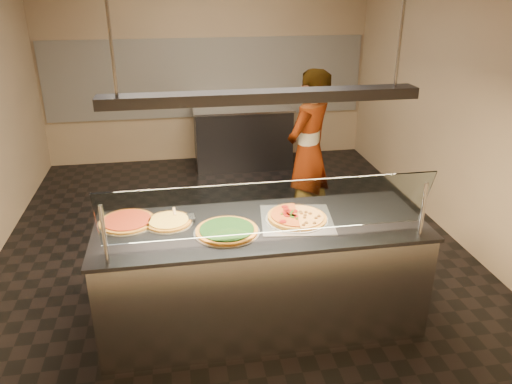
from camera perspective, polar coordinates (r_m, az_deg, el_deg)
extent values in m
cube|color=black|center=(5.56, -2.68, -6.25)|extent=(5.00, 6.00, 0.02)
cube|color=tan|center=(7.93, -5.69, 14.30)|extent=(5.00, 0.02, 3.00)
cube|color=tan|center=(2.24, 6.37, -10.12)|extent=(5.00, 0.02, 3.00)
cube|color=tan|center=(5.83, 22.67, 9.37)|extent=(0.02, 6.00, 3.00)
cube|color=silver|center=(7.93, -5.62, 12.84)|extent=(4.90, 0.02, 1.20)
cube|color=#B7B7BC|center=(4.20, 0.59, -9.56)|extent=(2.58, 0.90, 0.90)
cube|color=#2F2F33|center=(3.97, 0.61, -3.91)|extent=(2.62, 0.94, 0.03)
cylinder|color=#B7B7BC|center=(3.49, -16.96, -4.71)|extent=(0.03, 0.03, 0.44)
cylinder|color=#B7B7BC|center=(3.88, 18.54, -2.00)|extent=(0.03, 0.03, 0.44)
cube|color=white|center=(3.53, 1.61, -1.85)|extent=(2.38, 0.18, 0.47)
cube|color=silver|center=(4.04, 4.67, -3.14)|extent=(0.64, 0.64, 0.01)
cylinder|color=silver|center=(4.04, 4.67, -3.05)|extent=(0.50, 0.50, 0.01)
cylinder|color=#650C08|center=(4.07, 4.38, -2.12)|extent=(0.06, 0.06, 0.01)
cylinder|color=#650C08|center=(4.14, 3.31, -1.63)|extent=(0.06, 0.06, 0.01)
cylinder|color=#650C08|center=(4.09, 3.48, -1.98)|extent=(0.06, 0.06, 0.01)
cylinder|color=#650C08|center=(4.05, 3.69, -2.21)|extent=(0.06, 0.06, 0.01)
cylinder|color=#650C08|center=(4.03, 3.29, -2.38)|extent=(0.06, 0.06, 0.01)
cylinder|color=#650C08|center=(4.01, 3.92, -2.48)|extent=(0.06, 0.06, 0.01)
cylinder|color=#650C08|center=(3.99, 3.59, -2.62)|extent=(0.06, 0.06, 0.01)
cylinder|color=#650C08|center=(3.99, 4.22, -2.63)|extent=(0.06, 0.06, 0.01)
cylinder|color=#650C08|center=(3.89, 3.08, -3.33)|extent=(0.06, 0.06, 0.01)
cylinder|color=#650C08|center=(3.98, 4.45, -2.73)|extent=(0.06, 0.06, 0.01)
cube|color=#19590F|center=(4.07, 4.27, -2.05)|extent=(0.02, 0.02, 0.01)
cube|color=#19590F|center=(4.05, 4.16, -2.21)|extent=(0.02, 0.02, 0.01)
cube|color=#19590F|center=(4.03, 4.02, -2.32)|extent=(0.02, 0.02, 0.01)
cube|color=#19590F|center=(4.01, 2.96, -2.45)|extent=(0.02, 0.02, 0.01)
cube|color=#19590F|center=(4.01, 3.97, -2.50)|extent=(0.02, 0.02, 0.01)
cube|color=#19590F|center=(3.97, 4.01, -2.76)|extent=(0.02, 0.02, 0.01)
cube|color=#19590F|center=(3.96, 4.22, -2.84)|extent=(0.02, 0.02, 0.01)
cube|color=#19590F|center=(3.94, 4.67, -2.99)|extent=(0.02, 0.02, 0.01)
sphere|color=#513014|center=(3.89, 5.44, -3.73)|extent=(0.03, 0.03, 0.03)
sphere|color=#513014|center=(3.92, 5.75, -3.49)|extent=(0.03, 0.03, 0.03)
sphere|color=#513014|center=(3.93, 6.68, -3.52)|extent=(0.03, 0.03, 0.03)
sphere|color=#513014|center=(4.00, 5.55, -2.90)|extent=(0.03, 0.03, 0.03)
sphere|color=#513014|center=(4.01, 6.85, -2.95)|extent=(0.03, 0.03, 0.03)
sphere|color=#513014|center=(4.04, 7.19, -2.73)|extent=(0.03, 0.03, 0.03)
sphere|color=#513014|center=(4.05, 5.62, -2.61)|extent=(0.03, 0.03, 0.03)
sphere|color=#513014|center=(4.07, 6.19, -2.44)|extent=(0.03, 0.03, 0.03)
sphere|color=#513014|center=(4.09, 5.72, -2.29)|extent=(0.03, 0.03, 0.03)
sphere|color=#513014|center=(4.07, 5.20, -2.43)|extent=(0.03, 0.03, 0.03)
sphere|color=#513014|center=(4.10, 5.06, -2.23)|extent=(0.03, 0.03, 0.03)
cylinder|color=silver|center=(3.85, -3.36, -4.56)|extent=(0.51, 0.51, 0.01)
cylinder|color=#975A1A|center=(3.84, -3.36, -4.39)|extent=(0.48, 0.48, 0.02)
cylinder|color=black|center=(3.84, -3.37, -4.20)|extent=(0.42, 0.42, 0.01)
cylinder|color=silver|center=(4.05, -9.95, -3.43)|extent=(0.39, 0.39, 0.01)
cylinder|color=#975A1A|center=(4.04, -9.96, -3.29)|extent=(0.36, 0.36, 0.02)
cylinder|color=gold|center=(4.04, -9.97, -3.13)|extent=(0.32, 0.32, 0.01)
cylinder|color=silver|center=(4.12, -14.50, -3.36)|extent=(0.47, 0.47, 0.01)
cylinder|color=#975A1A|center=(4.11, -14.52, -3.22)|extent=(0.44, 0.44, 0.02)
cylinder|color=maroon|center=(4.11, -14.54, -3.06)|extent=(0.38, 0.38, 0.01)
cube|color=#B7B7BC|center=(4.06, -7.92, -2.79)|extent=(0.14, 0.12, 0.00)
cylinder|color=tan|center=(4.15, -9.32, -2.23)|extent=(0.03, 0.14, 0.02)
cube|color=#2F2F33|center=(7.77, -1.57, 6.25)|extent=(1.45, 0.70, 0.90)
cube|color=#B7B7BC|center=(7.64, -1.61, 9.59)|extent=(1.49, 0.74, 0.03)
imported|color=#2B2934|center=(5.66, 6.00, 4.60)|extent=(0.79, 0.79, 1.85)
cube|color=#2F2F33|center=(3.61, 0.69, 10.85)|extent=(2.30, 0.18, 0.08)
cylinder|color=#B7B7BC|center=(3.50, -16.54, 18.58)|extent=(0.02, 0.02, 1.01)
cylinder|color=#B7B7BC|center=(3.84, 16.44, 18.94)|extent=(0.02, 0.02, 1.01)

